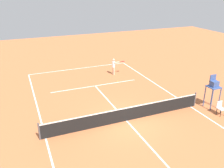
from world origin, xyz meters
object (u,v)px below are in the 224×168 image
(umpire_chair, at_px, (214,86))
(courtside_chair_near, at_px, (221,108))
(player_serving, at_px, (114,65))
(tennis_ball, at_px, (117,81))

(umpire_chair, relative_size, courtside_chair_near, 2.54)
(umpire_chair, xyz_separation_m, courtside_chair_near, (0.23, 1.10, -1.07))
(player_serving, relative_size, courtside_chair_near, 1.70)
(player_serving, relative_size, umpire_chair, 0.67)
(umpire_chair, bearing_deg, tennis_ball, -59.44)
(player_serving, height_order, tennis_ball, player_serving)
(umpire_chair, bearing_deg, player_serving, -67.36)
(tennis_ball, distance_m, courtside_chair_near, 9.10)
(player_serving, xyz_separation_m, tennis_ball, (0.45, 1.87, -0.92))
(tennis_ball, relative_size, courtside_chair_near, 0.07)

